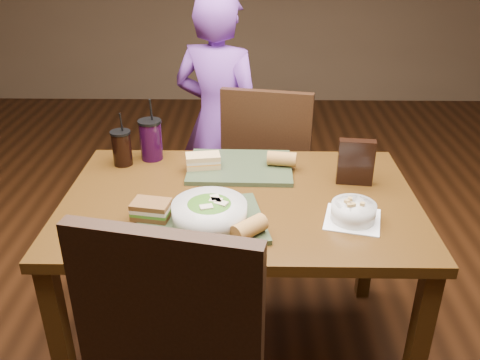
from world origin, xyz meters
The scene contains 15 objects.
ground centered at (0.00, 0.00, 0.00)m, with size 6.00×6.00×0.00m, color #381C0B.
dining_table centered at (0.00, 0.00, 0.66)m, with size 1.30×0.85×0.75m.
chair_far centered at (0.11, 0.67, 0.55)m, with size 0.50×0.51×0.98m.
diner centered at (-0.13, 0.92, 0.69)m, with size 0.51×0.33×1.39m, color #74399E.
tray_near centered at (-0.13, -0.20, 0.76)m, with size 0.42×0.32×0.02m, color #2E3C24.
tray_far centered at (0.00, 0.24, 0.76)m, with size 0.42×0.32×0.02m, color #2E3C24.
salad_bowl centered at (-0.10, -0.21, 0.81)m, with size 0.25×0.25×0.08m.
soup_bowl centered at (0.39, -0.16, 0.78)m, with size 0.22×0.22×0.07m.
sandwich_near centered at (-0.29, -0.18, 0.80)m, with size 0.14×0.11×0.06m.
sandwich_far centered at (-0.15, 0.22, 0.80)m, with size 0.15×0.10×0.05m.
baguette_near centered at (0.03, -0.29, 0.80)m, with size 0.06×0.06×0.12m, color #AD7533.
baguette_far centered at (0.17, 0.24, 0.80)m, with size 0.06×0.06×0.12m, color #AD7533.
cup_cola centered at (-0.49, 0.28, 0.82)m, with size 0.08×0.08×0.23m.
cup_berry centered at (-0.38, 0.34, 0.84)m, with size 0.10×0.10×0.27m.
chip_bag centered at (0.44, 0.12, 0.84)m, with size 0.14×0.04×0.18m, color black.
Camera 1 is at (0.03, -1.65, 1.65)m, focal length 38.00 mm.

